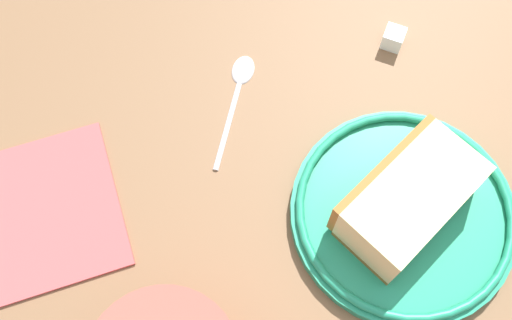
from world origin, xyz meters
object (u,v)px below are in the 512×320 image
object	(u,v)px
folded_napkin	(39,213)
sugar_cube	(393,38)
small_plate	(403,213)
teaspoon	(238,85)
cake_slice	(409,199)

from	to	relation	value
folded_napkin	sugar_cube	xyz separation A→B (cm)	(-6.44, -33.49, 0.60)
small_plate	teaspoon	distance (cm)	17.91
small_plate	cake_slice	distance (cm)	2.68
cake_slice	teaspoon	size ratio (longest dim) A/B	1.15
folded_napkin	teaspoon	bearing A→B (deg)	-92.98
cake_slice	folded_napkin	size ratio (longest dim) A/B	0.88
small_plate	sugar_cube	distance (cm)	16.57
cake_slice	teaspoon	world-z (taller)	cake_slice
teaspoon	folded_napkin	world-z (taller)	teaspoon
small_plate	folded_napkin	distance (cm)	29.22
cake_slice	teaspoon	distance (cm)	17.92
cake_slice	folded_napkin	xyz separation A→B (cm)	(18.49, 22.38, -3.23)
cake_slice	folded_napkin	distance (cm)	29.20
teaspoon	sugar_cube	size ratio (longest dim) A/B	5.49
teaspoon	sugar_cube	xyz separation A→B (cm)	(-5.40, -13.67, 0.54)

